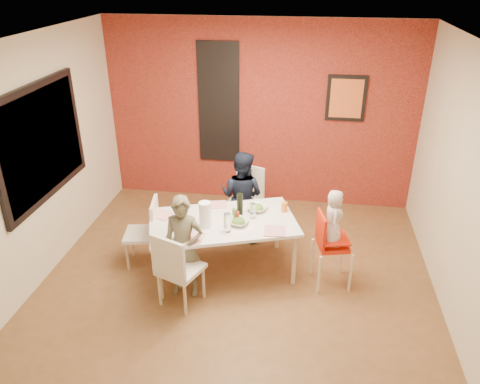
# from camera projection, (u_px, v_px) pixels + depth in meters

# --- Properties ---
(ground) EXTENTS (4.50, 4.50, 0.00)m
(ground) POSITION_uv_depth(u_px,v_px,m) (236.00, 285.00, 5.40)
(ground) COLOR brown
(ground) RESTS_ON ground
(ceiling) EXTENTS (4.50, 4.50, 0.02)m
(ceiling) POSITION_uv_depth(u_px,v_px,m) (235.00, 43.00, 4.20)
(ceiling) COLOR white
(ceiling) RESTS_ON wall_back
(wall_back) EXTENTS (4.50, 0.02, 2.70)m
(wall_back) POSITION_uv_depth(u_px,v_px,m) (260.00, 115.00, 6.80)
(wall_back) COLOR beige
(wall_back) RESTS_ON ground
(wall_front) EXTENTS (4.50, 0.02, 2.70)m
(wall_front) POSITION_uv_depth(u_px,v_px,m) (177.00, 334.00, 2.81)
(wall_front) COLOR beige
(wall_front) RESTS_ON ground
(wall_left) EXTENTS (0.02, 4.50, 2.70)m
(wall_left) POSITION_uv_depth(u_px,v_px,m) (32.00, 166.00, 5.10)
(wall_left) COLOR beige
(wall_left) RESTS_ON ground
(wall_right) EXTENTS (0.02, 4.50, 2.70)m
(wall_right) POSITION_uv_depth(u_px,v_px,m) (466.00, 193.00, 4.50)
(wall_right) COLOR beige
(wall_right) RESTS_ON ground
(brick_accent_wall) EXTENTS (4.50, 0.02, 2.70)m
(brick_accent_wall) POSITION_uv_depth(u_px,v_px,m) (260.00, 115.00, 6.78)
(brick_accent_wall) COLOR maroon
(brick_accent_wall) RESTS_ON ground
(picture_window_frame) EXTENTS (0.05, 1.70, 1.30)m
(picture_window_frame) POSITION_uv_depth(u_px,v_px,m) (41.00, 142.00, 5.19)
(picture_window_frame) COLOR black
(picture_window_frame) RESTS_ON wall_left
(picture_window_pane) EXTENTS (0.02, 1.55, 1.15)m
(picture_window_pane) POSITION_uv_depth(u_px,v_px,m) (42.00, 143.00, 5.19)
(picture_window_pane) COLOR black
(picture_window_pane) RESTS_ON wall_left
(glassblock_strip) EXTENTS (0.55, 0.03, 1.70)m
(glassblock_strip) POSITION_uv_depth(u_px,v_px,m) (219.00, 103.00, 6.78)
(glassblock_strip) COLOR silver
(glassblock_strip) RESTS_ON wall_back
(glassblock_surround) EXTENTS (0.60, 0.03, 1.76)m
(glassblock_surround) POSITION_uv_depth(u_px,v_px,m) (219.00, 104.00, 6.77)
(glassblock_surround) COLOR black
(glassblock_surround) RESTS_ON wall_back
(art_print_frame) EXTENTS (0.54, 0.03, 0.64)m
(art_print_frame) POSITION_uv_depth(u_px,v_px,m) (346.00, 98.00, 6.47)
(art_print_frame) COLOR black
(art_print_frame) RESTS_ON wall_back
(art_print_canvas) EXTENTS (0.44, 0.01, 0.54)m
(art_print_canvas) POSITION_uv_depth(u_px,v_px,m) (346.00, 99.00, 6.45)
(art_print_canvas) COLOR orange
(art_print_canvas) RESTS_ON wall_back
(dining_table) EXTENTS (1.87, 1.41, 0.69)m
(dining_table) POSITION_uv_depth(u_px,v_px,m) (223.00, 225.00, 5.37)
(dining_table) COLOR white
(dining_table) RESTS_ON ground
(chair_near) EXTENTS (0.54, 0.54, 0.89)m
(chair_near) POSITION_uv_depth(u_px,v_px,m) (176.00, 267.00, 4.87)
(chair_near) COLOR silver
(chair_near) RESTS_ON ground
(chair_far) EXTENTS (0.54, 0.54, 0.90)m
(chair_far) POSITION_uv_depth(u_px,v_px,m) (246.00, 195.00, 6.34)
(chair_far) COLOR white
(chair_far) RESTS_ON ground
(chair_left) EXTENTS (0.45, 0.45, 0.85)m
(chair_left) POSITION_uv_depth(u_px,v_px,m) (147.00, 229.00, 5.60)
(chair_left) COLOR silver
(chair_left) RESTS_ON ground
(high_chair) EXTENTS (0.46, 0.46, 0.91)m
(high_chair) POSITION_uv_depth(u_px,v_px,m) (329.00, 243.00, 5.19)
(high_chair) COLOR red
(high_chair) RESTS_ON ground
(child_near) EXTENTS (0.45, 0.31, 1.19)m
(child_near) POSITION_uv_depth(u_px,v_px,m) (184.00, 247.00, 5.03)
(child_near) COLOR brown
(child_near) RESTS_ON ground
(child_far) EXTENTS (0.70, 0.61, 1.22)m
(child_far) POSITION_uv_depth(u_px,v_px,m) (242.00, 196.00, 6.08)
(child_far) COLOR black
(child_far) RESTS_ON ground
(toddler) EXTENTS (0.23, 0.33, 0.65)m
(toddler) POSITION_uv_depth(u_px,v_px,m) (334.00, 218.00, 5.06)
(toddler) COLOR beige
(toddler) RESTS_ON high_chair
(plate_near_left) EXTENTS (0.22, 0.22, 0.01)m
(plate_near_left) POSITION_uv_depth(u_px,v_px,m) (193.00, 238.00, 5.01)
(plate_near_left) COLOR white
(plate_near_left) RESTS_ON dining_table
(plate_far_mid) EXTENTS (0.24, 0.24, 0.01)m
(plate_far_mid) POSITION_uv_depth(u_px,v_px,m) (218.00, 205.00, 5.69)
(plate_far_mid) COLOR white
(plate_far_mid) RESTS_ON dining_table
(plate_near_right) EXTENTS (0.25, 0.25, 0.01)m
(plate_near_right) POSITION_uv_depth(u_px,v_px,m) (275.00, 231.00, 5.13)
(plate_near_right) COLOR silver
(plate_near_right) RESTS_ON dining_table
(plate_far_left) EXTENTS (0.27, 0.27, 0.01)m
(plate_far_left) POSITION_uv_depth(u_px,v_px,m) (163.00, 215.00, 5.46)
(plate_far_left) COLOR white
(plate_far_left) RESTS_ON dining_table
(salad_bowl_a) EXTENTS (0.28, 0.28, 0.06)m
(salad_bowl_a) POSITION_uv_depth(u_px,v_px,m) (238.00, 222.00, 5.27)
(salad_bowl_a) COLOR white
(salad_bowl_a) RESTS_ON dining_table
(salad_bowl_b) EXTENTS (0.28, 0.28, 0.06)m
(salad_bowl_b) POSITION_uv_depth(u_px,v_px,m) (257.00, 208.00, 5.56)
(salad_bowl_b) COLOR white
(salad_bowl_b) RESTS_ON dining_table
(wine_bottle) EXTENTS (0.07, 0.07, 0.27)m
(wine_bottle) POSITION_uv_depth(u_px,v_px,m) (240.00, 205.00, 5.41)
(wine_bottle) COLOR black
(wine_bottle) RESTS_ON dining_table
(wine_glass_a) EXTENTS (0.08, 0.08, 0.22)m
(wine_glass_a) POSITION_uv_depth(u_px,v_px,m) (227.00, 223.00, 5.09)
(wine_glass_a) COLOR white
(wine_glass_a) RESTS_ON dining_table
(wine_glass_b) EXTENTS (0.07, 0.07, 0.19)m
(wine_glass_b) POSITION_uv_depth(u_px,v_px,m) (253.00, 211.00, 5.37)
(wine_glass_b) COLOR white
(wine_glass_b) RESTS_ON dining_table
(paper_towel_roll) EXTENTS (0.13, 0.13, 0.30)m
(paper_towel_roll) POSITION_uv_depth(u_px,v_px,m) (205.00, 215.00, 5.17)
(paper_towel_roll) COLOR white
(paper_towel_roll) RESTS_ON dining_table
(condiment_red) EXTENTS (0.03, 0.03, 0.13)m
(condiment_red) POSITION_uv_depth(u_px,v_px,m) (238.00, 217.00, 5.30)
(condiment_red) COLOR red
(condiment_red) RESTS_ON dining_table
(condiment_green) EXTENTS (0.04, 0.04, 0.15)m
(condiment_green) POSITION_uv_depth(u_px,v_px,m) (235.00, 215.00, 5.30)
(condiment_green) COLOR #387828
(condiment_green) RESTS_ON dining_table
(condiment_brown) EXTENTS (0.04, 0.04, 0.14)m
(condiment_brown) POSITION_uv_depth(u_px,v_px,m) (234.00, 214.00, 5.36)
(condiment_brown) COLOR brown
(condiment_brown) RESTS_ON dining_table
(sippy_cup) EXTENTS (0.07, 0.07, 0.12)m
(sippy_cup) POSITION_uv_depth(u_px,v_px,m) (284.00, 207.00, 5.52)
(sippy_cup) COLOR orange
(sippy_cup) RESTS_ON dining_table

